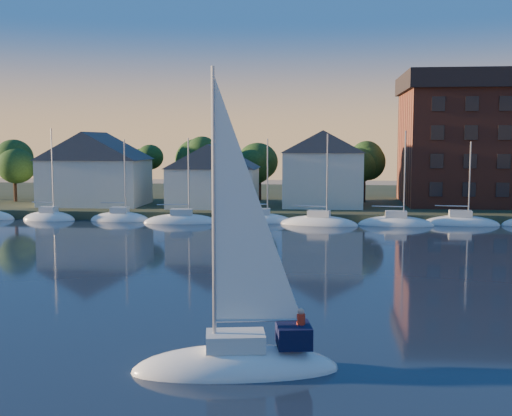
# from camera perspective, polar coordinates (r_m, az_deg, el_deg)

# --- Properties ---
(ground) EXTENTS (260.00, 260.00, 0.00)m
(ground) POSITION_cam_1_polar(r_m,az_deg,el_deg) (27.29, -11.98, -14.65)
(ground) COLOR black
(ground) RESTS_ON ground
(shoreline_land) EXTENTS (160.00, 50.00, 2.00)m
(shoreline_land) POSITION_cam_1_polar(r_m,az_deg,el_deg) (100.03, 1.35, 0.56)
(shoreline_land) COLOR #2D3820
(shoreline_land) RESTS_ON ground
(wooden_dock) EXTENTS (120.00, 3.00, 1.00)m
(wooden_dock) POSITION_cam_1_polar(r_m,az_deg,el_deg) (77.26, -0.04, -1.07)
(wooden_dock) COLOR brown
(wooden_dock) RESTS_ON ground
(clubhouse_west) EXTENTS (13.65, 9.45, 9.64)m
(clubhouse_west) POSITION_cam_1_polar(r_m,az_deg,el_deg) (87.64, -14.10, 3.49)
(clubhouse_west) COLOR white
(clubhouse_west) RESTS_ON shoreline_land
(clubhouse_centre) EXTENTS (11.55, 8.40, 8.08)m
(clubhouse_centre) POSITION_cam_1_polar(r_m,az_deg,el_deg) (82.57, -3.82, 2.96)
(clubhouse_centre) COLOR white
(clubhouse_centre) RESTS_ON shoreline_land
(clubhouse_east) EXTENTS (10.50, 8.40, 9.80)m
(clubhouse_east) POSITION_cam_1_polar(r_m,az_deg,el_deg) (83.32, 5.96, 3.56)
(clubhouse_east) COLOR white
(clubhouse_east) RESTS_ON shoreline_land
(tree_line) EXTENTS (93.40, 5.40, 8.90)m
(tree_line) POSITION_cam_1_polar(r_m,az_deg,el_deg) (87.49, 2.03, 4.48)
(tree_line) COLOR #372419
(tree_line) RESTS_ON shoreline_land
(moored_fleet) EXTENTS (87.50, 2.40, 12.05)m
(moored_fleet) POSITION_cam_1_polar(r_m,az_deg,el_deg) (74.29, -0.28, -1.28)
(moored_fleet) COLOR white
(moored_fleet) RESTS_ON ground
(hero_sailboat) EXTENTS (9.01, 4.21, 13.61)m
(hero_sailboat) POSITION_cam_1_polar(r_m,az_deg,el_deg) (27.38, -1.52, -13.16)
(hero_sailboat) COLOR white
(hero_sailboat) RESTS_ON ground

